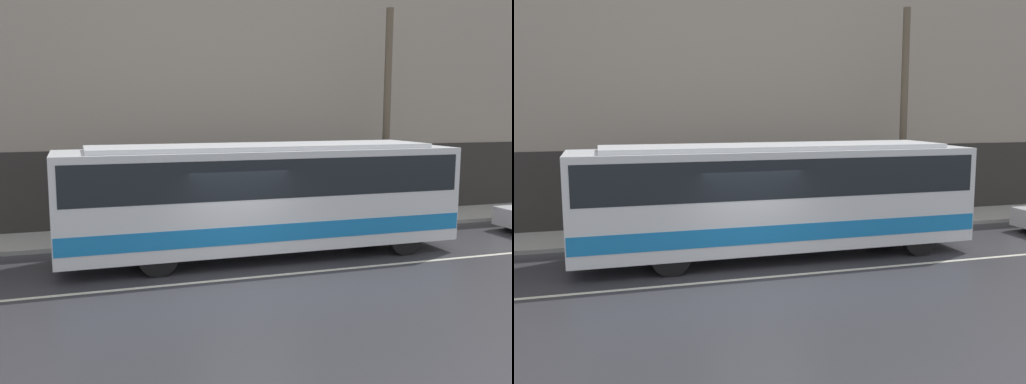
{
  "view_description": "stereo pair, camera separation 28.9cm",
  "coord_description": "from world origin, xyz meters",
  "views": [
    {
      "loc": [
        -3.88,
        -12.65,
        4.0
      ],
      "look_at": [
        0.83,
        1.93,
        1.78
      ],
      "focal_mm": 40.0,
      "sensor_mm": 36.0,
      "label": 1
    },
    {
      "loc": [
        -3.61,
        -12.74,
        4.0
      ],
      "look_at": [
        0.83,
        1.93,
        1.78
      ],
      "focal_mm": 40.0,
      "sensor_mm": 36.0,
      "label": 2
    }
  ],
  "objects": [
    {
      "name": "sidewalk",
      "position": [
        0.0,
        5.27,
        0.06
      ],
      "size": [
        60.0,
        2.54,
        0.13
      ],
      "color": "#A09E99",
      "rests_on": "ground_plane"
    },
    {
      "name": "ground_plane",
      "position": [
        0.0,
        0.0,
        0.0
      ],
      "size": [
        60.0,
        60.0,
        0.0
      ],
      "primitive_type": "plane",
      "color": "#333338"
    },
    {
      "name": "utility_pole_near",
      "position": [
        6.46,
        4.75,
        3.75
      ],
      "size": [
        0.25,
        0.25,
        7.25
      ],
      "color": "brown",
      "rests_on": "sidewalk"
    },
    {
      "name": "transit_bus",
      "position": [
        1.0,
        1.93,
        1.73
      ],
      "size": [
        10.84,
        2.58,
        3.07
      ],
      "color": "silver",
      "rests_on": "ground_plane"
    },
    {
      "name": "building_facade",
      "position": [
        0.0,
        6.69,
        5.19
      ],
      "size": [
        60.0,
        0.35,
        10.76
      ],
      "color": "gray",
      "rests_on": "ground_plane"
    },
    {
      "name": "lane_stripe",
      "position": [
        0.0,
        0.0,
        0.0
      ],
      "size": [
        54.0,
        0.14,
        0.01
      ],
      "color": "beige",
      "rests_on": "ground_plane"
    }
  ]
}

